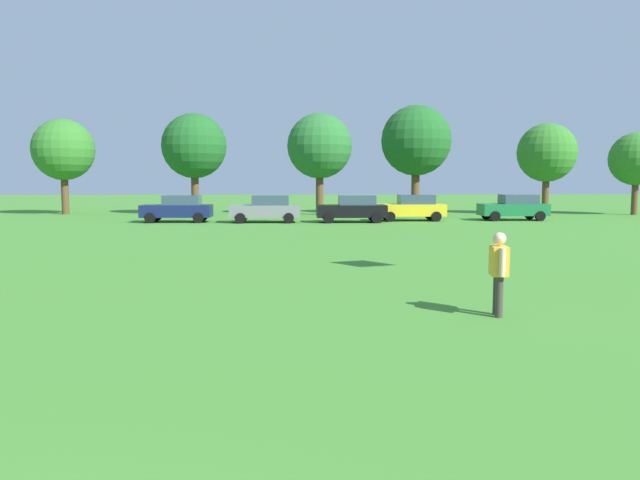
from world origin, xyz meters
name	(u,v)px	position (x,y,z in m)	size (l,w,h in m)	color
ground_plane	(245,231)	(0.00, 30.00, 0.00)	(160.00, 160.00, 0.00)	#42842D
adult_bystander	(499,267)	(6.46, 9.64, 0.96)	(0.37, 0.77, 1.62)	#3F3833
parked_car_navy_0	(178,208)	(-4.69, 36.73, 0.86)	(4.30, 2.02, 1.68)	#141E4C
parked_car_gray_1	(267,209)	(0.82, 36.23, 0.86)	(4.30, 2.02, 1.68)	slate
parked_car_black_2	(353,209)	(6.17, 36.17, 0.86)	(4.30, 2.02, 1.68)	black
parked_car_yellow_3	(412,208)	(10.13, 37.41, 0.86)	(4.30, 2.02, 1.68)	yellow
parked_car_green_4	(514,207)	(16.90, 37.67, 0.86)	(4.30, 2.02, 1.68)	#196B38
tree_far_left	(63,150)	(-15.05, 46.16, 4.90)	(4.66, 4.66, 7.26)	brown
tree_left	(194,146)	(-5.05, 45.68, 5.18)	(4.92, 4.92, 7.67)	brown
tree_center_left	(320,146)	(4.47, 44.76, 5.15)	(4.89, 4.89, 7.62)	brown
tree_center_right	(416,141)	(11.74, 44.61, 5.56)	(5.28, 5.28, 8.23)	brown
tree_right	(547,153)	(21.72, 44.39, 4.67)	(4.44, 4.44, 6.92)	brown
tree_far_right	(637,159)	(28.26, 43.60, 4.18)	(3.98, 3.98, 6.20)	brown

